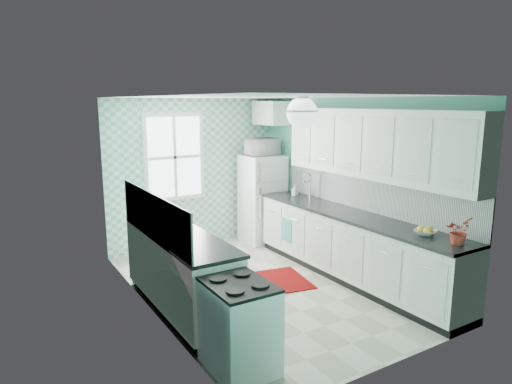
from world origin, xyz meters
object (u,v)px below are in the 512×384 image
ceiling_light (302,113)px  stove (239,325)px  microwave (262,147)px  sink (302,199)px  fridge (262,198)px  potted_plant (458,231)px  fruit_bowl (425,232)px

ceiling_light → stove: (-1.20, -0.70, -1.89)m
ceiling_light → microwave: (1.11, 2.57, -0.65)m
sink → microwave: 1.28m
microwave → ceiling_light: bearing=64.9°
fridge → stove: fridge is taller
stove → sink: size_ratio=1.55×
stove → microwave: microwave is taller
potted_plant → microwave: size_ratio=0.56×
potted_plant → microwave: (-0.09, 3.78, 0.59)m
fridge → microwave: size_ratio=2.89×
stove → microwave: (2.31, 3.27, 1.24)m
stove → ceiling_light: bearing=27.8°
fruit_bowl → potted_plant: (0.00, -0.41, 0.12)m
ceiling_light → microwave: bearing=66.7°
sink → microwave: microwave is taller
potted_plant → ceiling_light: bearing=134.9°
fridge → potted_plant: (0.09, -3.78, 0.32)m
fridge → potted_plant: fridge is taller
potted_plant → sink: bearing=89.9°
ceiling_light → stove: 2.34m
ceiling_light → sink: bearing=52.0°
ceiling_light → fruit_bowl: bearing=-33.4°
sink → potted_plant: sink is taller
fruit_bowl → potted_plant: 0.43m
stove → microwave: 4.19m
sink → stove: bearing=-134.8°
ceiling_light → sink: 2.40m
ceiling_light → fruit_bowl: 1.97m
sink → fruit_bowl: sink is taller
fridge → fruit_bowl: (0.09, -3.37, 0.20)m
ceiling_light → microwave: size_ratio=0.66×
fridge → sink: 1.05m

